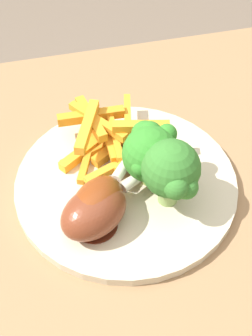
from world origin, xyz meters
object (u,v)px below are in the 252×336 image
(broccoli_floret_middle, at_px, (151,150))
(chicken_drumstick_far, at_px, (98,203))
(carrot_fries_pile, at_px, (107,137))
(dining_table, at_px, (112,277))
(broccoli_floret_front, at_px, (158,162))
(broccoli_floret_back, at_px, (172,172))
(chicken_drumstick_near, at_px, (96,207))
(dinner_plate, at_px, (126,183))

(broccoli_floret_middle, xyz_separation_m, chicken_drumstick_far, (-0.07, -0.04, -0.02))
(carrot_fries_pile, bearing_deg, chicken_drumstick_far, -107.68)
(dining_table, height_order, broccoli_floret_front, broccoli_floret_front)
(broccoli_floret_back, height_order, chicken_drumstick_far, broccoli_floret_back)
(broccoli_floret_front, height_order, broccoli_floret_back, broccoli_floret_back)
(broccoli_floret_front, relative_size, broccoli_floret_back, 0.68)
(broccoli_floret_back, relative_size, carrot_fries_pile, 0.62)
(chicken_drumstick_near, bearing_deg, carrot_fries_pile, 71.38)
(carrot_fries_pile, relative_size, chicken_drumstick_far, 1.11)
(chicken_drumstick_near, bearing_deg, broccoli_floret_back, 3.04)
(broccoli_floret_front, height_order, broccoli_floret_middle, broccoli_floret_middle)
(dinner_plate, relative_size, broccoli_floret_middle, 3.39)
(broccoli_floret_back, xyz_separation_m, chicken_drumstick_near, (-0.08, -0.00, -0.03))
(dinner_plate, height_order, carrot_fries_pile, carrot_fries_pile)
(broccoli_floret_back, relative_size, chicken_drumstick_near, 0.67)
(chicken_drumstick_far, bearing_deg, dining_table, -50.38)
(dinner_plate, xyz_separation_m, broccoli_floret_front, (0.03, -0.01, 0.04))
(broccoli_floret_middle, bearing_deg, dinner_plate, 173.31)
(broccoli_floret_back, xyz_separation_m, carrot_fries_pile, (-0.05, 0.10, -0.03))
(dinner_plate, distance_m, broccoli_floret_middle, 0.06)
(broccoli_floret_front, bearing_deg, chicken_drumstick_near, -156.10)
(chicken_drumstick_near, relative_size, chicken_drumstick_far, 1.03)
(dinner_plate, relative_size, chicken_drumstick_near, 2.07)
(broccoli_floret_middle, xyz_separation_m, chicken_drumstick_near, (-0.07, -0.04, -0.02))
(dining_table, bearing_deg, broccoli_floret_back, 8.32)
(dining_table, bearing_deg, broccoli_floret_front, 31.53)
(chicken_drumstick_far, bearing_deg, carrot_fries_pile, 72.32)
(carrot_fries_pile, height_order, chicken_drumstick_near, carrot_fries_pile)
(dining_table, distance_m, dinner_plate, 0.13)
(broccoli_floret_front, height_order, chicken_drumstick_near, broccoli_floret_front)
(broccoli_floret_middle, relative_size, broccoli_floret_back, 0.91)
(dinner_plate, bearing_deg, chicken_drumstick_far, -133.41)
(dinner_plate, bearing_deg, carrot_fries_pile, 100.45)
(broccoli_floret_front, relative_size, chicken_drumstick_near, 0.46)
(chicken_drumstick_far, bearing_deg, chicken_drumstick_near, -127.13)
(dinner_plate, xyz_separation_m, chicken_drumstick_near, (-0.04, -0.05, 0.03))
(broccoli_floret_back, bearing_deg, chicken_drumstick_far, -179.90)
(chicken_drumstick_near, bearing_deg, chicken_drumstick_far, 52.87)
(broccoli_floret_front, bearing_deg, chicken_drumstick_far, -157.95)
(dining_table, distance_m, carrot_fries_pile, 0.18)
(dinner_plate, bearing_deg, chicken_drumstick_near, -132.90)
(broccoli_floret_back, distance_m, carrot_fries_pile, 0.11)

